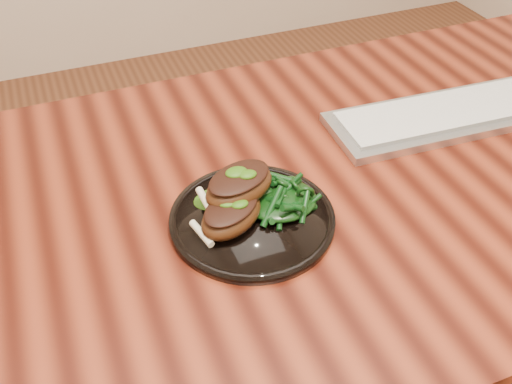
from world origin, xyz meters
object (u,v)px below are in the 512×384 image
greens_heap (281,197)px  keyboard (458,113)px  plate (252,219)px  desk (299,221)px  lamb_chop_front (231,214)px

greens_heap → keyboard: greens_heap is taller
plate → greens_heap: bearing=5.2°
desk → lamb_chop_front: 0.20m
desk → lamb_chop_front: (-0.14, -0.07, 0.12)m
desk → keyboard: 0.37m
keyboard → desk: bearing=-169.3°
lamb_chop_front → greens_heap: size_ratio=1.18×
greens_heap → desk: bearing=41.8°
greens_heap → lamb_chop_front: bearing=-171.0°
desk → greens_heap: greens_heap is taller
desk → greens_heap: bearing=-138.2°
lamb_chop_front → keyboard: lamb_chop_front is taller
desk → lamb_chop_front: size_ratio=12.63×
desk → keyboard: bearing=10.7°
plate → greens_heap: 0.05m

